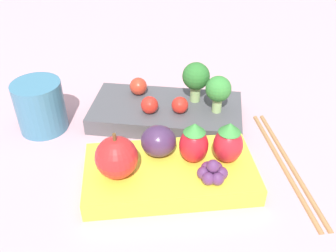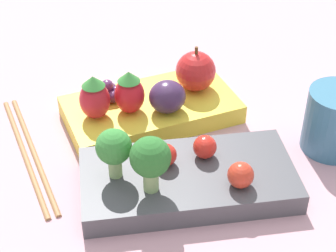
{
  "view_description": "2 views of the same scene",
  "coord_description": "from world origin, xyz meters",
  "views": [
    {
      "loc": [
        0.02,
        -0.38,
        0.31
      ],
      "look_at": [
        0.01,
        0.0,
        0.03
      ],
      "focal_mm": 40.0,
      "sensor_mm": 36.0,
      "label": 1
    },
    {
      "loc": [
        0.13,
        0.46,
        0.39
      ],
      "look_at": [
        0.01,
        0.0,
        0.03
      ],
      "focal_mm": 60.0,
      "sensor_mm": 36.0,
      "label": 2
    }
  ],
  "objects": [
    {
      "name": "broccoli_floret_0",
      "position": [
        0.05,
        0.08,
        0.06
      ],
      "size": [
        0.04,
        0.04,
        0.06
      ],
      "color": "#93B770",
      "rests_on": "bento_box_savoury"
    },
    {
      "name": "strawberry_1",
      "position": [
        0.04,
        -0.05,
        0.05
      ],
      "size": [
        0.03,
        0.03,
        0.05
      ],
      "color": "red",
      "rests_on": "bento_box_fruit"
    },
    {
      "name": "cherry_tomato_2",
      "position": [
        -0.02,
        0.05,
        0.04
      ],
      "size": [
        0.02,
        0.02,
        0.02
      ],
      "color": "red",
      "rests_on": "bento_box_savoury"
    },
    {
      "name": "bento_box_fruit",
      "position": [
        0.01,
        -0.06,
        0.01
      ],
      "size": [
        0.21,
        0.13,
        0.02
      ],
      "color": "yellow",
      "rests_on": "ground_plane"
    },
    {
      "name": "strawberry_0",
      "position": [
        0.08,
        -0.05,
        0.05
      ],
      "size": [
        0.03,
        0.03,
        0.05
      ],
      "color": "red",
      "rests_on": "bento_box_fruit"
    },
    {
      "name": "grape_cluster",
      "position": [
        0.06,
        -0.08,
        0.03
      ],
      "size": [
        0.03,
        0.03,
        0.02
      ],
      "color": "#562D5B",
      "rests_on": "bento_box_fruit"
    },
    {
      "name": "apple",
      "position": [
        -0.04,
        -0.08,
        0.05
      ],
      "size": [
        0.05,
        0.05,
        0.06
      ],
      "color": "red",
      "rests_on": "bento_box_fruit"
    },
    {
      "name": "drinking_cup",
      "position": [
        -0.16,
        0.04,
        0.04
      ],
      "size": [
        0.07,
        0.07,
        0.07
      ],
      "color": "teal",
      "rests_on": "ground_plane"
    },
    {
      "name": "cherry_tomato_1",
      "position": [
        0.03,
        0.05,
        0.03
      ],
      "size": [
        0.02,
        0.02,
        0.02
      ],
      "color": "red",
      "rests_on": "bento_box_savoury"
    },
    {
      "name": "bento_box_savoury",
      "position": [
        0.01,
        0.06,
        0.01
      ],
      "size": [
        0.22,
        0.13,
        0.02
      ],
      "color": "#4C4C51",
      "rests_on": "ground_plane"
    },
    {
      "name": "chopsticks_pair",
      "position": [
        0.16,
        -0.03,
        0.0
      ],
      "size": [
        0.05,
        0.21,
        0.01
      ],
      "color": "#A37547",
      "rests_on": "ground_plane"
    },
    {
      "name": "broccoli_floret_1",
      "position": [
        0.08,
        0.05,
        0.06
      ],
      "size": [
        0.03,
        0.03,
        0.05
      ],
      "color": "#93B770",
      "rests_on": "bento_box_savoury"
    },
    {
      "name": "plum",
      "position": [
        -0.0,
        -0.04,
        0.04
      ],
      "size": [
        0.04,
        0.04,
        0.04
      ],
      "color": "#42284C",
      "rests_on": "bento_box_fruit"
    },
    {
      "name": "cherry_tomato_0",
      "position": [
        -0.04,
        0.09,
        0.04
      ],
      "size": [
        0.03,
        0.03,
        0.03
      ],
      "color": "red",
      "rests_on": "bento_box_savoury"
    },
    {
      "name": "ground_plane",
      "position": [
        0.0,
        0.0,
        0.0
      ],
      "size": [
        4.0,
        4.0,
        0.0
      ],
      "primitive_type": "plane",
      "color": "#C6939E"
    }
  ]
}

